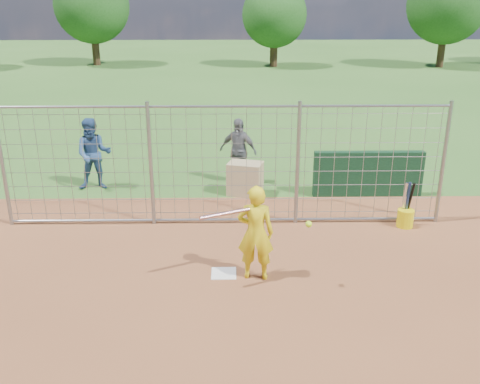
{
  "coord_description": "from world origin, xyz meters",
  "views": [
    {
      "loc": [
        0.14,
        -8.41,
        4.58
      ],
      "look_at": [
        0.3,
        0.8,
        1.15
      ],
      "focal_mm": 40.0,
      "sensor_mm": 36.0,
      "label": 1
    }
  ],
  "objects_px": {
    "batter": "(256,233)",
    "bystander_b": "(238,151)",
    "equipment_bin": "(245,179)",
    "bucket_with_bats": "(405,216)",
    "bystander_a": "(94,154)"
  },
  "relations": [
    {
      "from": "bystander_b",
      "to": "bucket_with_bats",
      "type": "bearing_deg",
      "value": -14.85
    },
    {
      "from": "bystander_a",
      "to": "bucket_with_bats",
      "type": "bearing_deg",
      "value": -26.04
    },
    {
      "from": "equipment_bin",
      "to": "bucket_with_bats",
      "type": "distance_m",
      "value": 3.84
    },
    {
      "from": "bystander_a",
      "to": "bystander_b",
      "type": "bearing_deg",
      "value": -0.99
    },
    {
      "from": "bucket_with_bats",
      "to": "bystander_a",
      "type": "bearing_deg",
      "value": 160.65
    },
    {
      "from": "equipment_bin",
      "to": "batter",
      "type": "bearing_deg",
      "value": -73.08
    },
    {
      "from": "bystander_b",
      "to": "bucket_with_bats",
      "type": "relative_size",
      "value": 1.74
    },
    {
      "from": "batter",
      "to": "bystander_a",
      "type": "bearing_deg",
      "value": -43.95
    },
    {
      "from": "bystander_b",
      "to": "equipment_bin",
      "type": "xyz_separation_m",
      "value": [
        0.16,
        -0.83,
        -0.45
      ]
    },
    {
      "from": "bystander_a",
      "to": "bucket_with_bats",
      "type": "relative_size",
      "value": 1.83
    },
    {
      "from": "bystander_a",
      "to": "equipment_bin",
      "type": "bearing_deg",
      "value": -14.0
    },
    {
      "from": "batter",
      "to": "bystander_a",
      "type": "height_order",
      "value": "bystander_a"
    },
    {
      "from": "equipment_bin",
      "to": "bucket_with_bats",
      "type": "height_order",
      "value": "bucket_with_bats"
    },
    {
      "from": "batter",
      "to": "bystander_b",
      "type": "distance_m",
      "value": 4.89
    },
    {
      "from": "batter",
      "to": "bystander_b",
      "type": "bearing_deg",
      "value": -81.04
    }
  ]
}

